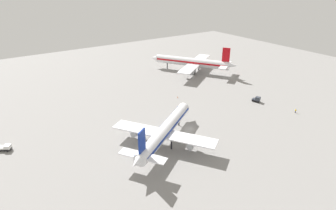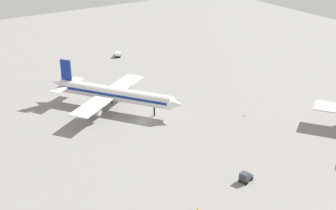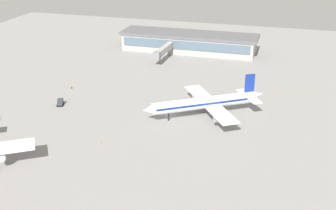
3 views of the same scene
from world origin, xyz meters
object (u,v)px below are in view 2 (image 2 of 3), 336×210
(baggage_tug, at_px, (245,177))
(pushback_tractor, at_px, (118,54))
(safety_cone_far_side, at_px, (244,116))
(airplane_at_gate, at_px, (113,94))
(safety_cone_mid_apron, at_px, (0,105))

(baggage_tug, distance_m, pushback_tractor, 98.50)
(baggage_tug, relative_size, pushback_tractor, 0.77)
(safety_cone_far_side, bearing_deg, baggage_tug, -41.26)
(airplane_at_gate, xyz_separation_m, baggage_tug, (52.15, 5.59, -3.67))
(baggage_tug, distance_m, safety_cone_mid_apron, 80.50)
(pushback_tractor, relative_size, safety_cone_mid_apron, 7.89)
(safety_cone_mid_apron, distance_m, safety_cone_far_side, 73.48)
(pushback_tractor, bearing_deg, airplane_at_gate, 2.87)
(safety_cone_mid_apron, bearing_deg, airplane_at_gate, 52.99)
(baggage_tug, height_order, safety_cone_far_side, baggage_tug)
(airplane_at_gate, height_order, baggage_tug, airplane_at_gate)
(pushback_tractor, bearing_deg, baggage_tug, 20.96)
(pushback_tractor, height_order, safety_cone_far_side, pushback_tractor)
(airplane_at_gate, relative_size, safety_cone_far_side, 63.61)
(baggage_tug, bearing_deg, pushback_tractor, -120.13)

